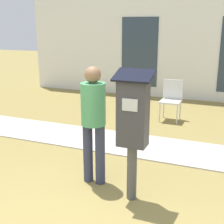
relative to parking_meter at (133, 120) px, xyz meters
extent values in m
cube|color=#B7B2A8|center=(-0.31, 1.70, -1.01)|extent=(12.00, 1.10, 0.02)
cube|color=white|center=(-0.31, 5.79, 0.58)|extent=(10.00, 0.24, 3.20)
cube|color=#2D3D4C|center=(-1.71, 5.66, 0.28)|extent=(1.10, 0.02, 2.00)
cylinder|color=#4C4C4C|center=(0.00, 0.00, -0.67)|extent=(0.12, 0.12, 0.70)
cube|color=#38383D|center=(0.00, 0.00, 0.08)|extent=(0.34, 0.22, 0.80)
cube|color=silver|center=(0.00, -0.12, 0.20)|extent=(0.18, 0.01, 0.14)
cube|color=black|center=(0.00, 0.00, 0.51)|extent=(0.44, 0.31, 0.12)
cylinder|color=#333851|center=(-0.70, 0.21, -0.61)|extent=(0.13, 0.13, 0.82)
cylinder|color=#333851|center=(-0.52, 0.21, -0.61)|extent=(0.13, 0.13, 0.82)
cylinder|color=#4C9E66|center=(-0.61, 0.21, 0.08)|extent=(0.32, 0.32, 0.55)
sphere|color=#8C6647|center=(-0.61, 0.21, 0.46)|extent=(0.21, 0.21, 0.21)
cylinder|color=silver|center=(-1.44, 3.40, -0.81)|extent=(0.03, 0.03, 0.42)
cylinder|color=silver|center=(-1.06, 3.40, -0.81)|extent=(0.03, 0.03, 0.42)
cylinder|color=silver|center=(-1.44, 3.78, -0.81)|extent=(0.03, 0.03, 0.42)
cylinder|color=silver|center=(-1.06, 3.78, -0.81)|extent=(0.03, 0.03, 0.42)
cube|color=silver|center=(-1.25, 3.59, -0.58)|extent=(0.44, 0.44, 0.04)
cube|color=silver|center=(-1.25, 3.79, -0.34)|extent=(0.44, 0.04, 0.44)
cylinder|color=silver|center=(-0.45, 3.23, -0.81)|extent=(0.03, 0.03, 0.42)
cylinder|color=silver|center=(-0.07, 3.23, -0.81)|extent=(0.03, 0.03, 0.42)
cylinder|color=silver|center=(-0.45, 3.61, -0.81)|extent=(0.03, 0.03, 0.42)
cylinder|color=silver|center=(-0.07, 3.61, -0.81)|extent=(0.03, 0.03, 0.42)
cube|color=silver|center=(-0.26, 3.42, -0.58)|extent=(0.44, 0.44, 0.04)
cube|color=silver|center=(-0.26, 3.62, -0.34)|extent=(0.44, 0.04, 0.44)
camera|label=1|loc=(1.08, -3.27, 1.05)|focal=50.00mm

